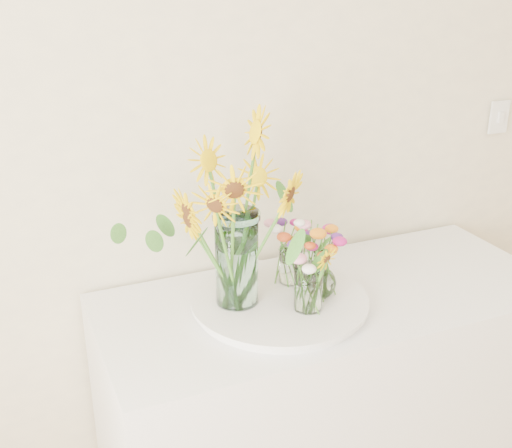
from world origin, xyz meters
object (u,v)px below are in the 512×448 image
object	(u,v)px
mason_jar	(237,259)
small_vase_b	(319,273)
small_vase_c	(291,265)
counter	(326,415)
small_vase_a	(308,288)
tray	(280,303)

from	to	relation	value
mason_jar	small_vase_b	xyz separation A→B (m)	(0.23, -0.05, -0.07)
small_vase_b	small_vase_c	size ratio (longest dim) A/B	1.25
counter	small_vase_c	xyz separation A→B (m)	(-0.11, 0.07, 0.53)
small_vase_a	small_vase_b	size ratio (longest dim) A/B	0.92
small_vase_b	small_vase_a	bearing A→B (deg)	-137.55
mason_jar	counter	bearing A→B (deg)	-4.15
tray	small_vase_b	size ratio (longest dim) A/B	3.30
small_vase_a	small_vase_b	distance (m)	0.09
small_vase_c	small_vase_a	bearing A→B (deg)	-99.17
tray	mason_jar	bearing A→B (deg)	166.12
mason_jar	small_vase_a	bearing A→B (deg)	-34.64
counter	tray	world-z (taller)	tray
counter	mason_jar	size ratio (longest dim) A/B	4.99
small_vase_b	small_vase_c	distance (m)	0.11
counter	small_vase_b	distance (m)	0.55
counter	tray	bearing A→B (deg)	-177.49
small_vase_a	small_vase_b	bearing A→B (deg)	42.45
counter	small_vase_c	bearing A→B (deg)	145.89
mason_jar	small_vase_c	distance (m)	0.22
small_vase_a	small_vase_c	world-z (taller)	small_vase_a
tray	small_vase_a	world-z (taller)	small_vase_a
tray	counter	bearing A→B (deg)	2.51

